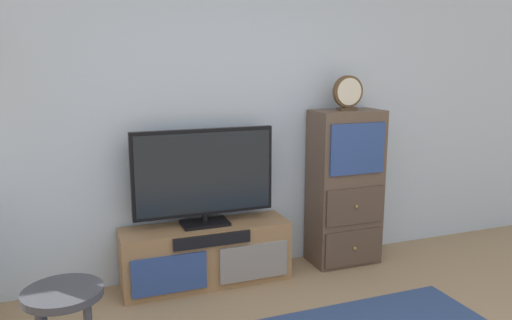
% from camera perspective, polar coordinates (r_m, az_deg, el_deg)
% --- Properties ---
extents(back_wall, '(6.40, 0.12, 2.70)m').
position_cam_1_polar(back_wall, '(4.01, -2.87, 6.14)').
color(back_wall, silver).
rests_on(back_wall, ground_plane).
extents(media_console, '(1.30, 0.38, 0.47)m').
position_cam_1_polar(media_console, '(3.94, -5.72, -10.75)').
color(media_console, '#997047').
rests_on(media_console, ground_plane).
extents(television, '(1.09, 0.22, 0.75)m').
position_cam_1_polar(television, '(3.77, -6.00, -1.70)').
color(television, black).
rests_on(television, media_console).
extents(side_cabinet, '(0.58, 0.38, 1.31)m').
position_cam_1_polar(side_cabinet, '(4.28, 10.19, -3.16)').
color(side_cabinet, brown).
rests_on(side_cabinet, ground_plane).
extents(desk_clock, '(0.26, 0.08, 0.28)m').
position_cam_1_polar(desk_clock, '(4.13, 10.51, 7.59)').
color(desk_clock, '#4C3823').
rests_on(desk_clock, side_cabinet).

